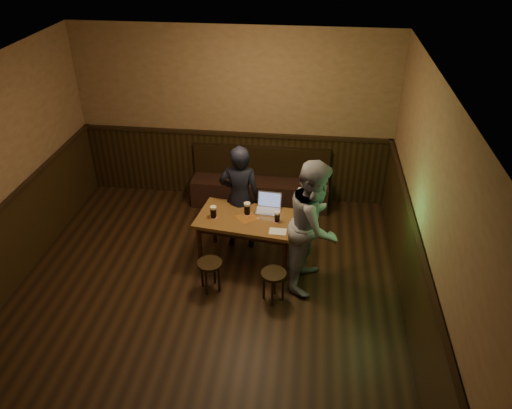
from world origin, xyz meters
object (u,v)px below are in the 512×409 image
object	(u,v)px
pint_left	(213,212)
laptop	(269,206)
person_grey	(314,225)
pint_mid	(247,208)
stool_left	(210,268)
person_suit	(240,198)
pub_table	(247,223)
stool_right	(274,278)
bench	(260,187)
pint_right	(277,217)

from	to	relation	value
pint_left	laptop	xyz separation A→B (m)	(0.71, 0.28, -0.02)
person_grey	pint_mid	bearing A→B (deg)	78.34
stool_left	person_suit	world-z (taller)	person_suit
pub_table	pint_left	xyz separation A→B (m)	(-0.44, -0.05, 0.18)
pub_table	stool_right	distance (m)	0.91
bench	laptop	size ratio (longest dim) A/B	6.33
laptop	stool_left	bearing A→B (deg)	-121.71
stool_left	laptop	size ratio (longest dim) A/B	1.23
stool_left	laptop	xyz separation A→B (m)	(0.65, 0.89, 0.42)
bench	pint_right	bearing A→B (deg)	-75.83
pub_table	pint_right	xyz separation A→B (m)	(0.40, -0.05, 0.17)
pub_table	pint_right	distance (m)	0.44
bench	stool_right	xyz separation A→B (m)	(0.43, -2.30, 0.03)
pub_table	person_grey	world-z (taller)	person_grey
pub_table	pint_right	world-z (taller)	pint_right
pint_right	stool_left	bearing A→B (deg)	-142.52
stool_right	pint_left	size ratio (longest dim) A/B	2.50
stool_left	stool_right	world-z (taller)	stool_left
pint_mid	pint_right	size ratio (longest dim) A/B	1.16
pub_table	laptop	distance (m)	0.38
pint_right	person_suit	bearing A→B (deg)	142.75
stool_left	pub_table	bearing A→B (deg)	59.19
pub_table	stool_left	bearing A→B (deg)	-113.14
stool_left	person_grey	bearing A→B (deg)	14.59
stool_left	person_grey	xyz separation A→B (m)	(1.27, 0.33, 0.53)
stool_left	pint_right	xyz separation A→B (m)	(0.79, 0.61, 0.44)
bench	pint_right	distance (m)	1.71
stool_left	pint_left	xyz separation A→B (m)	(-0.05, 0.61, 0.45)
pub_table	pint_mid	xyz separation A→B (m)	(-0.01, 0.09, 0.18)
pint_left	pint_mid	world-z (taller)	pint_mid
pub_table	stool_left	world-z (taller)	pub_table
stool_left	pint_mid	bearing A→B (deg)	62.93
stool_left	person_suit	bearing A→B (deg)	76.99
person_grey	person_suit	bearing A→B (deg)	68.96
person_grey	pint_right	bearing A→B (deg)	72.98
laptop	person_grey	size ratio (longest dim) A/B	0.20
pint_right	person_suit	size ratio (longest dim) A/B	0.10
pub_table	person_suit	size ratio (longest dim) A/B	0.90
stool_right	pint_right	size ratio (longest dim) A/B	2.79
stool_right	pub_table	bearing A→B (deg)	119.36
pint_left	person_suit	bearing A→B (deg)	55.37
bench	person_suit	size ratio (longest dim) A/B	1.40
laptop	person_suit	bearing A→B (deg)	165.84
bench	pub_table	size ratio (longest dim) A/B	1.56
pint_left	person_grey	distance (m)	1.36
pint_left	person_grey	size ratio (longest dim) A/B	0.10
pint_left	person_suit	world-z (taller)	person_suit
pub_table	bench	bearing A→B (deg)	97.67
bench	stool_right	bearing A→B (deg)	-79.52
pub_table	pint_right	bearing A→B (deg)	0.92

